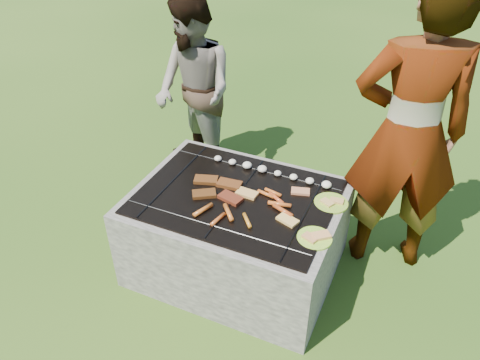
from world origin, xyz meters
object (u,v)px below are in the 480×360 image
object	(u,v)px
plate_far	(331,203)
plate_near	(315,238)
bystander	(194,92)
fire_pit	(237,235)
cook	(408,134)

from	to	relation	value
plate_far	plate_near	distance (m)	0.35
bystander	plate_far	bearing A→B (deg)	2.40
fire_pit	plate_far	world-z (taller)	plate_far
plate_far	bystander	distance (m)	1.59
plate_far	cook	bearing A→B (deg)	46.58
plate_far	cook	distance (m)	0.62
fire_pit	bystander	bearing A→B (deg)	130.60
plate_far	bystander	bearing A→B (deg)	150.51
plate_far	fire_pit	bearing A→B (deg)	-162.61
plate_far	plate_near	size ratio (longest dim) A/B	1.10
cook	fire_pit	bearing A→B (deg)	12.31
fire_pit	cook	bearing A→B (deg)	30.65
fire_pit	plate_far	size ratio (longest dim) A/B	5.89
fire_pit	bystander	xyz separation A→B (m)	(-0.82, 0.96, 0.49)
cook	bystander	xyz separation A→B (m)	(-1.72, 0.42, -0.22)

